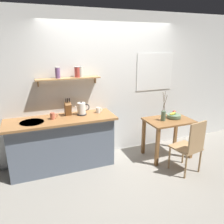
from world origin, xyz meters
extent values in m
plane|color=gray|center=(0.00, 0.00, 0.00)|extent=(14.00, 14.00, 0.00)
cube|color=white|center=(0.20, 0.65, 1.35)|extent=(6.80, 0.10, 2.70)
cube|color=white|center=(0.96, 0.59, 1.58)|extent=(0.81, 0.01, 0.73)
cube|color=silver|center=(0.96, 0.60, 1.58)|extent=(0.75, 0.01, 0.67)
cube|color=slate|center=(-1.00, 0.32, 0.44)|extent=(1.74, 0.52, 0.88)
cube|color=#9E6B3D|center=(-1.00, 0.30, 0.90)|extent=(1.83, 0.63, 0.04)
cylinder|color=#B7BABF|center=(-1.46, 0.28, 0.92)|extent=(0.38, 0.38, 0.01)
cube|color=tan|center=(-0.80, 0.49, 1.56)|extent=(1.09, 0.18, 0.02)
cube|color=#99754C|center=(-1.30, 0.57, 1.50)|extent=(0.02, 0.06, 0.12)
cube|color=#99754C|center=(-0.31, 0.57, 1.50)|extent=(0.02, 0.06, 0.12)
cylinder|color=#7F5689|center=(-0.97, 0.49, 1.66)|extent=(0.08, 0.08, 0.18)
cylinder|color=silver|center=(-0.97, 0.49, 1.75)|extent=(0.08, 0.08, 0.01)
cylinder|color=#BC4238|center=(-0.64, 0.49, 1.66)|extent=(0.09, 0.09, 0.17)
cylinder|color=silver|center=(-0.64, 0.49, 1.75)|extent=(0.10, 0.10, 0.01)
cylinder|color=beige|center=(-0.59, 0.49, 1.66)|extent=(0.08, 0.08, 0.18)
cylinder|color=silver|center=(-0.59, 0.49, 1.75)|extent=(0.09, 0.09, 0.01)
cube|color=brown|center=(0.96, 0.01, 0.73)|extent=(0.86, 0.60, 0.03)
cube|color=brown|center=(0.57, -0.24, 0.36)|extent=(0.06, 0.06, 0.72)
cube|color=brown|center=(1.34, -0.24, 0.36)|extent=(0.06, 0.06, 0.72)
cube|color=brown|center=(0.57, 0.26, 0.36)|extent=(0.06, 0.06, 0.72)
cube|color=brown|center=(1.34, 0.26, 0.36)|extent=(0.06, 0.06, 0.72)
cube|color=tan|center=(0.93, -0.55, 0.43)|extent=(0.48, 0.49, 0.03)
cube|color=tan|center=(0.97, -0.74, 0.70)|extent=(0.36, 0.09, 0.50)
cylinder|color=tan|center=(1.07, -0.34, 0.21)|extent=(0.03, 0.03, 0.42)
cylinder|color=tan|center=(0.73, -0.41, 0.21)|extent=(0.03, 0.03, 0.42)
cylinder|color=tan|center=(1.14, -0.70, 0.21)|extent=(0.03, 0.03, 0.42)
cylinder|color=tan|center=(0.79, -0.76, 0.21)|extent=(0.03, 0.03, 0.42)
cylinder|color=slate|center=(1.10, 0.06, 0.76)|extent=(0.12, 0.12, 0.01)
cylinder|color=slate|center=(1.10, 0.06, 0.79)|extent=(0.27, 0.27, 0.06)
ellipsoid|color=yellow|center=(1.07, 0.06, 0.84)|extent=(0.16, 0.10, 0.04)
sphere|color=red|center=(1.14, 0.10, 0.85)|extent=(0.07, 0.07, 0.07)
sphere|color=#8EA84C|center=(1.12, 0.07, 0.84)|extent=(0.06, 0.06, 0.06)
cylinder|color=#567056|center=(0.83, 0.01, 0.84)|extent=(0.09, 0.09, 0.18)
cylinder|color=brown|center=(0.82, 0.01, 1.12)|extent=(0.07, 0.01, 0.36)
cylinder|color=brown|center=(0.83, 0.01, 1.12)|extent=(0.02, 0.02, 0.37)
cylinder|color=brown|center=(0.84, 0.00, 1.09)|extent=(0.08, 0.02, 0.30)
cylinder|color=black|center=(-0.63, 0.37, 0.93)|extent=(0.17, 0.17, 0.02)
cylinder|color=white|center=(-0.63, 0.37, 1.04)|extent=(0.15, 0.15, 0.20)
sphere|color=black|center=(-0.63, 0.37, 1.15)|extent=(0.02, 0.02, 0.02)
cone|color=white|center=(-0.72, 0.37, 1.08)|extent=(0.04, 0.04, 0.04)
torus|color=black|center=(-0.54, 0.37, 1.05)|extent=(0.13, 0.02, 0.13)
cube|color=brown|center=(-0.85, 0.42, 1.05)|extent=(0.10, 0.19, 0.24)
cylinder|color=black|center=(-0.88, 0.40, 1.20)|extent=(0.02, 0.04, 0.08)
cylinder|color=black|center=(-0.85, 0.40, 1.20)|extent=(0.02, 0.04, 0.08)
cylinder|color=black|center=(-0.82, 0.40, 1.20)|extent=(0.02, 0.04, 0.08)
cylinder|color=#C6664C|center=(-1.13, 0.31, 0.98)|extent=(0.08, 0.08, 0.11)
torus|color=#C6664C|center=(-1.08, 0.31, 0.98)|extent=(0.07, 0.01, 0.07)
cylinder|color=white|center=(-0.32, 0.37, 0.97)|extent=(0.08, 0.08, 0.10)
torus|color=white|center=(-0.28, 0.37, 0.98)|extent=(0.07, 0.01, 0.07)
camera|label=1|loc=(-1.46, -3.26, 2.13)|focal=35.33mm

